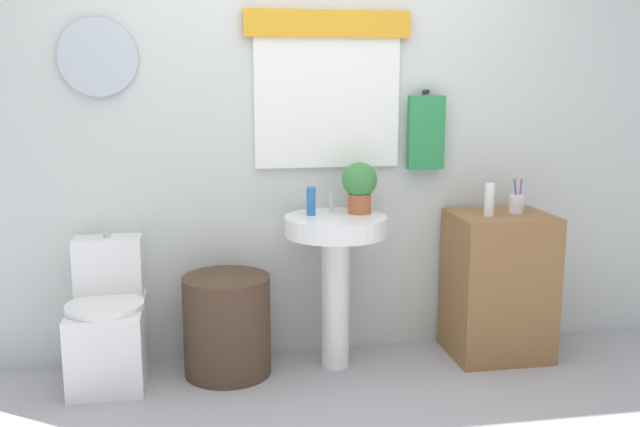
{
  "coord_description": "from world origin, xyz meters",
  "views": [
    {
      "loc": [
        -0.53,
        -2.64,
        1.51
      ],
      "look_at": [
        0.08,
        0.8,
        0.84
      ],
      "focal_mm": 39.46,
      "sensor_mm": 36.0,
      "label": 1
    }
  ],
  "objects_px": {
    "toilet": "(108,326)",
    "toothbrush_cup": "(516,203)",
    "pedestal_sink": "(335,253)",
    "laundry_hamper": "(227,325)",
    "soap_bottle": "(311,201)",
    "potted_plant": "(360,184)",
    "lotion_bottle": "(489,200)",
    "wooden_cabinet": "(498,285)"
  },
  "relations": [
    {
      "from": "toilet",
      "to": "laundry_hamper",
      "type": "xyz_separation_m",
      "value": [
        0.6,
        -0.03,
        -0.02
      ]
    },
    {
      "from": "laundry_hamper",
      "to": "lotion_bottle",
      "type": "height_order",
      "value": "lotion_bottle"
    },
    {
      "from": "laundry_hamper",
      "to": "pedestal_sink",
      "type": "bearing_deg",
      "value": 0.0
    },
    {
      "from": "potted_plant",
      "to": "wooden_cabinet",
      "type": "bearing_deg",
      "value": -4.43
    },
    {
      "from": "pedestal_sink",
      "to": "laundry_hamper",
      "type": "bearing_deg",
      "value": 180.0
    },
    {
      "from": "soap_bottle",
      "to": "lotion_bottle",
      "type": "distance_m",
      "value": 0.95
    },
    {
      "from": "toothbrush_cup",
      "to": "soap_bottle",
      "type": "bearing_deg",
      "value": 178.48
    },
    {
      "from": "soap_bottle",
      "to": "toothbrush_cup",
      "type": "xyz_separation_m",
      "value": [
        1.13,
        -0.03,
        -0.04
      ]
    },
    {
      "from": "wooden_cabinet",
      "to": "lotion_bottle",
      "type": "relative_size",
      "value": 4.57
    },
    {
      "from": "pedestal_sink",
      "to": "potted_plant",
      "type": "distance_m",
      "value": 0.38
    },
    {
      "from": "toilet",
      "to": "potted_plant",
      "type": "relative_size",
      "value": 2.71
    },
    {
      "from": "lotion_bottle",
      "to": "toothbrush_cup",
      "type": "relative_size",
      "value": 0.94
    },
    {
      "from": "pedestal_sink",
      "to": "soap_bottle",
      "type": "bearing_deg",
      "value": 157.38
    },
    {
      "from": "lotion_bottle",
      "to": "toothbrush_cup",
      "type": "distance_m",
      "value": 0.2
    },
    {
      "from": "soap_bottle",
      "to": "potted_plant",
      "type": "relative_size",
      "value": 0.55
    },
    {
      "from": "pedestal_sink",
      "to": "wooden_cabinet",
      "type": "bearing_deg",
      "value": 0.0
    },
    {
      "from": "pedestal_sink",
      "to": "soap_bottle",
      "type": "height_order",
      "value": "soap_bottle"
    },
    {
      "from": "soap_bottle",
      "to": "lotion_bottle",
      "type": "xyz_separation_m",
      "value": [
        0.94,
        -0.09,
        -0.01
      ]
    },
    {
      "from": "laundry_hamper",
      "to": "toothbrush_cup",
      "type": "bearing_deg",
      "value": 0.73
    },
    {
      "from": "toilet",
      "to": "lotion_bottle",
      "type": "xyz_separation_m",
      "value": [
        1.99,
        -0.07,
        0.6
      ]
    },
    {
      "from": "soap_bottle",
      "to": "potted_plant",
      "type": "xyz_separation_m",
      "value": [
        0.26,
        0.01,
        0.08
      ]
    },
    {
      "from": "toilet",
      "to": "potted_plant",
      "type": "distance_m",
      "value": 1.48
    },
    {
      "from": "toilet",
      "to": "pedestal_sink",
      "type": "relative_size",
      "value": 0.9
    },
    {
      "from": "toilet",
      "to": "toothbrush_cup",
      "type": "xyz_separation_m",
      "value": [
        2.17,
        -0.01,
        0.57
      ]
    },
    {
      "from": "wooden_cabinet",
      "to": "potted_plant",
      "type": "height_order",
      "value": "potted_plant"
    },
    {
      "from": "lotion_bottle",
      "to": "pedestal_sink",
      "type": "bearing_deg",
      "value": 177.22
    },
    {
      "from": "wooden_cabinet",
      "to": "toothbrush_cup",
      "type": "height_order",
      "value": "toothbrush_cup"
    },
    {
      "from": "wooden_cabinet",
      "to": "lotion_bottle",
      "type": "height_order",
      "value": "lotion_bottle"
    },
    {
      "from": "pedestal_sink",
      "to": "soap_bottle",
      "type": "xyz_separation_m",
      "value": [
        -0.12,
        0.05,
        0.27
      ]
    },
    {
      "from": "wooden_cabinet",
      "to": "potted_plant",
      "type": "xyz_separation_m",
      "value": [
        -0.77,
        0.06,
        0.57
      ]
    },
    {
      "from": "pedestal_sink",
      "to": "potted_plant",
      "type": "bearing_deg",
      "value": 23.2
    },
    {
      "from": "lotion_bottle",
      "to": "laundry_hamper",
      "type": "bearing_deg",
      "value": 178.35
    },
    {
      "from": "laundry_hamper",
      "to": "pedestal_sink",
      "type": "height_order",
      "value": "pedestal_sink"
    },
    {
      "from": "lotion_bottle",
      "to": "toothbrush_cup",
      "type": "height_order",
      "value": "toothbrush_cup"
    },
    {
      "from": "toilet",
      "to": "lotion_bottle",
      "type": "relative_size",
      "value": 4.2
    },
    {
      "from": "laundry_hamper",
      "to": "potted_plant",
      "type": "relative_size",
      "value": 1.93
    },
    {
      "from": "toothbrush_cup",
      "to": "lotion_bottle",
      "type": "bearing_deg",
      "value": -161.83
    },
    {
      "from": "pedestal_sink",
      "to": "soap_bottle",
      "type": "relative_size",
      "value": 5.5
    },
    {
      "from": "lotion_bottle",
      "to": "soap_bottle",
      "type": "bearing_deg",
      "value": 174.55
    },
    {
      "from": "pedestal_sink",
      "to": "lotion_bottle",
      "type": "bearing_deg",
      "value": -2.78
    },
    {
      "from": "toilet",
      "to": "laundry_hamper",
      "type": "bearing_deg",
      "value": -3.02
    },
    {
      "from": "toothbrush_cup",
      "to": "potted_plant",
      "type": "bearing_deg",
      "value": 177.36
    }
  ]
}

